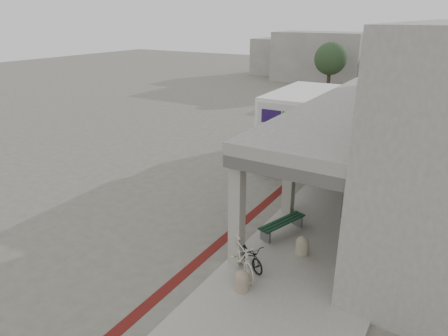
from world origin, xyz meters
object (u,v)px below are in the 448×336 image
Objects in this scene: bicycle_black at (248,254)px; bicycle_cream at (242,257)px; bench at (282,225)px; utility_cabinet at (351,204)px; fedex_truck at (308,119)px.

bicycle_cream reaches higher than bicycle_black.
bench is 1.89× the size of utility_cabinet.
bicycle_cream is (2.40, -11.80, -1.28)m from fedex_truck.
bicycle_black is (-1.80, -4.75, -0.13)m from utility_cabinet.
fedex_truck is 8.11× the size of utility_cabinet.
fedex_truck reaches higher than bicycle_black.
fedex_truck is 12.11m from bicycle_cream.
fedex_truck is 11.71m from bicycle_black.
utility_cabinet is 0.60× the size of bicycle_cream.
utility_cabinet is (4.20, -6.62, -1.28)m from fedex_truck.
bicycle_cream is at bearing -151.29° from bicycle_black.
bicycle_cream is at bearing -73.72° from bench.
fedex_truck is at bearing 133.63° from utility_cabinet.
utility_cabinet is 0.70× the size of bicycle_black.
bench is 2.99m from utility_cabinet.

